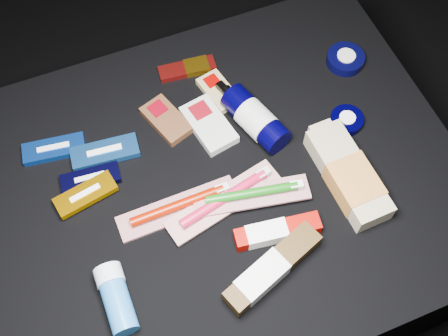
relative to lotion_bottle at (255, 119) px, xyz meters
name	(u,v)px	position (x,y,z in m)	size (l,w,h in m)	color
ground	(220,247)	(-0.12, -0.09, -0.43)	(3.00, 3.00, 0.00)	black
cloth_table	(220,218)	(-0.12, -0.09, -0.23)	(0.98, 0.78, 0.40)	black
luna_bar_0	(54,149)	(-0.41, 0.10, -0.02)	(0.13, 0.06, 0.02)	#0F3EA5
luna_bar_1	(105,152)	(-0.31, 0.05, -0.02)	(0.14, 0.07, 0.02)	#1D58A5
luna_bar_2	(91,179)	(-0.35, 0.00, -0.02)	(0.12, 0.05, 0.02)	black
luna_bar_3	(86,195)	(-0.37, -0.03, -0.02)	(0.13, 0.07, 0.02)	#B47600
clif_bar_0	(165,119)	(-0.17, 0.08, -0.02)	(0.09, 0.13, 0.02)	#4E2C18
clif_bar_1	(207,123)	(-0.09, 0.04, -0.02)	(0.09, 0.14, 0.02)	beige
clif_bar_2	(218,90)	(-0.04, 0.11, -0.02)	(0.07, 0.11, 0.02)	tan
power_bar	(190,68)	(-0.07, 0.19, -0.02)	(0.13, 0.05, 0.02)	maroon
lotion_bottle	(255,119)	(0.00, 0.00, 0.00)	(0.11, 0.20, 0.06)	black
cream_tin_upper	(345,59)	(0.26, 0.08, -0.02)	(0.08, 0.08, 0.03)	black
cream_tin_lower	(347,120)	(0.18, -0.06, -0.02)	(0.07, 0.07, 0.02)	black
bodywash_bottle	(349,176)	(0.12, -0.19, -0.01)	(0.09, 0.23, 0.05)	tan
deodorant_stick	(116,298)	(-0.38, -0.25, -0.01)	(0.05, 0.12, 0.05)	#2368AD
toothbrush_pack_0	(180,206)	(-0.21, -0.12, -0.02)	(0.24, 0.06, 0.03)	#B5ACA8
toothbrush_pack_1	(225,199)	(-0.12, -0.14, -0.01)	(0.25, 0.11, 0.03)	beige
toothbrush_pack_2	(253,194)	(-0.07, -0.15, -0.01)	(0.23, 0.10, 0.03)	#BBB3AF
toothpaste_carton_red	(274,232)	(-0.06, -0.24, -0.02)	(0.17, 0.06, 0.03)	#910600
toothpaste_carton_green	(269,271)	(-0.11, -0.31, -0.01)	(0.21, 0.11, 0.04)	#3A260D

